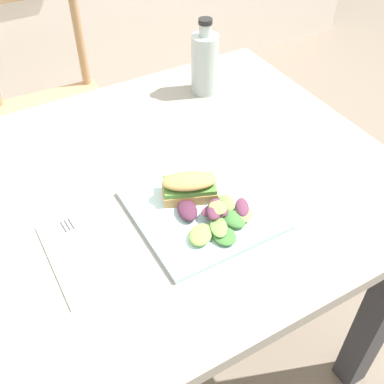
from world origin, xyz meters
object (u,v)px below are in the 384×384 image
(plate_lunch, at_px, (202,209))
(sandwich_half_front, at_px, (190,186))
(chair_wooden_far, at_px, (54,112))
(fork_on_napkin, at_px, (80,246))
(dining_table, at_px, (139,233))
(bottle_cold_brew, at_px, (204,66))

(plate_lunch, height_order, sandwich_half_front, sandwich_half_front)
(chair_wooden_far, height_order, fork_on_napkin, chair_wooden_far)
(dining_table, height_order, chair_wooden_far, chair_wooden_far)
(chair_wooden_far, distance_m, plate_lunch, 1.00)
(dining_table, xyz_separation_m, chair_wooden_far, (0.03, 0.82, -0.16))
(sandwich_half_front, height_order, fork_on_napkin, sandwich_half_front)
(plate_lunch, relative_size, sandwich_half_front, 2.11)
(fork_on_napkin, height_order, bottle_cold_brew, bottle_cold_brew)
(plate_lunch, relative_size, fork_on_napkin, 1.40)
(dining_table, height_order, plate_lunch, plate_lunch)
(chair_wooden_far, xyz_separation_m, bottle_cold_brew, (0.30, -0.56, 0.37))
(chair_wooden_far, distance_m, bottle_cold_brew, 0.73)
(plate_lunch, bearing_deg, bottle_cold_brew, 58.64)
(sandwich_half_front, bearing_deg, plate_lunch, -82.19)
(chair_wooden_far, bearing_deg, plate_lunch, -86.18)
(plate_lunch, xyz_separation_m, fork_on_napkin, (-0.25, 0.03, 0.00))
(sandwich_half_front, height_order, bottle_cold_brew, bottle_cold_brew)
(chair_wooden_far, relative_size, sandwich_half_front, 7.05)
(chair_wooden_far, height_order, bottle_cold_brew, bottle_cold_brew)
(chair_wooden_far, bearing_deg, bottle_cold_brew, -61.72)
(bottle_cold_brew, bearing_deg, plate_lunch, -121.36)
(dining_table, distance_m, plate_lunch, 0.21)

